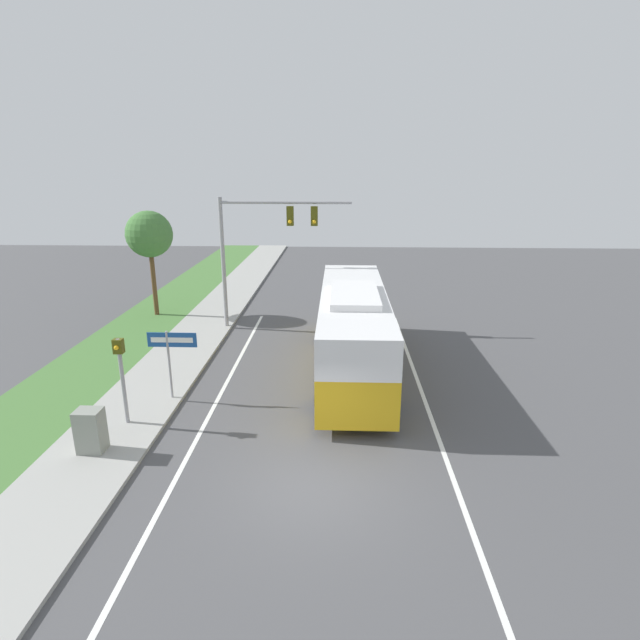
# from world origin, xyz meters

# --- Properties ---
(ground_plane) EXTENTS (80.00, 80.00, 0.00)m
(ground_plane) POSITION_xyz_m (0.00, 0.00, 0.00)
(ground_plane) COLOR #4C4C4F
(sidewalk) EXTENTS (2.80, 80.00, 0.12)m
(sidewalk) POSITION_xyz_m (-6.20, 0.00, 0.06)
(sidewalk) COLOR #9E9E99
(sidewalk) RESTS_ON ground_plane
(lane_divider_near) EXTENTS (0.14, 30.00, 0.01)m
(lane_divider_near) POSITION_xyz_m (-3.60, 0.00, 0.00)
(lane_divider_near) COLOR silver
(lane_divider_near) RESTS_ON ground_plane
(lane_divider_far) EXTENTS (0.14, 30.00, 0.01)m
(lane_divider_far) POSITION_xyz_m (3.60, 0.00, 0.00)
(lane_divider_far) COLOR silver
(lane_divider_far) RESTS_ON ground_plane
(bus) EXTENTS (2.66, 11.07, 3.41)m
(bus) POSITION_xyz_m (1.15, 7.72, 1.86)
(bus) COLOR gold
(bus) RESTS_ON ground_plane
(signal_gantry) EXTENTS (6.29, 0.41, 6.43)m
(signal_gantry) POSITION_xyz_m (-3.16, 12.92, 4.60)
(signal_gantry) COLOR #939399
(signal_gantry) RESTS_ON ground_plane
(pedestrian_signal) EXTENTS (0.28, 0.34, 2.86)m
(pedestrian_signal) POSITION_xyz_m (-5.97, 2.90, 1.96)
(pedestrian_signal) COLOR #939399
(pedestrian_signal) RESTS_ON ground_plane
(street_sign) EXTENTS (1.67, 0.08, 2.53)m
(street_sign) POSITION_xyz_m (-5.04, 4.71, 1.87)
(street_sign) COLOR #939399
(street_sign) RESTS_ON ground_plane
(utility_cabinet) EXTENTS (0.71, 0.57, 1.25)m
(utility_cabinet) POSITION_xyz_m (-6.27, 1.26, 0.74)
(utility_cabinet) COLOR gray
(utility_cabinet) RESTS_ON sidewalk
(roadside_tree) EXTENTS (2.40, 2.40, 5.54)m
(roadside_tree) POSITION_xyz_m (-9.30, 14.83, 4.40)
(roadside_tree) COLOR brown
(roadside_tree) RESTS_ON grass_verge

